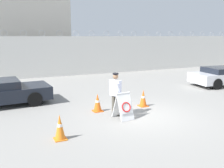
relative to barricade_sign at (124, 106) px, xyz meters
name	(u,v)px	position (x,y,z in m)	size (l,w,h in m)	color
ground_plane	(143,116)	(0.85, 0.00, -0.50)	(90.00, 90.00, 0.00)	gray
perimeter_wall	(68,56)	(0.85, 11.15, 1.05)	(36.00, 0.30, 3.53)	silver
building_block	(27,35)	(-1.59, 16.33, 2.67)	(6.63, 6.19, 6.35)	#B2ADA3
barricade_sign	(124,106)	(0.00, 0.00, 0.00)	(0.65, 0.80, 1.02)	white
security_guard	(115,92)	(-0.11, 0.51, 0.44)	(0.40, 0.67, 1.71)	#514C42
traffic_cone_near	(143,98)	(1.59, 1.16, -0.14)	(0.39, 0.39, 0.74)	orange
traffic_cone_mid	(60,127)	(-2.67, -0.92, -0.11)	(0.38, 0.38, 0.80)	orange
traffic_cone_far	(98,103)	(-0.56, 1.30, -0.13)	(0.40, 0.40, 0.76)	orange
parked_car_far_side	(224,76)	(8.76, 3.12, 0.11)	(4.38, 2.27, 1.18)	black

